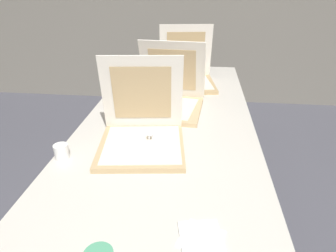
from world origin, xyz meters
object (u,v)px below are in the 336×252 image
at_px(pizza_box_front, 142,134).
at_px(pizza_box_middle, 168,100).
at_px(table, 168,131).
at_px(cup_white_far, 136,91).
at_px(pizza_box_back, 187,76).
at_px(napkin_pile, 201,237).
at_px(cup_white_near_left, 61,151).
at_px(cup_white_mid, 111,109).

relative_size(pizza_box_front, pizza_box_middle, 1.03).
height_order(table, cup_white_far, cup_white_far).
distance_m(table, pizza_box_back, 0.62).
bearing_deg(napkin_pile, pizza_box_front, 117.90).
bearing_deg(pizza_box_front, cup_white_near_left, -162.54).
bearing_deg(pizza_box_middle, cup_white_far, 144.03).
relative_size(pizza_box_front, napkin_pile, 2.70).
xyz_separation_m(table, pizza_box_middle, (-0.01, 0.17, 0.10)).
height_order(pizza_box_front, pizza_box_middle, pizza_box_front).
height_order(cup_white_far, napkin_pile, cup_white_far).
distance_m(cup_white_mid, cup_white_far, 0.31).
distance_m(pizza_box_front, pizza_box_back, 0.86).
bearing_deg(pizza_box_middle, pizza_box_front, -95.31).
height_order(cup_white_near_left, cup_white_far, same).
height_order(pizza_box_middle, pizza_box_back, pizza_box_back).
bearing_deg(pizza_box_back, napkin_pile, -93.82).
distance_m(pizza_box_middle, napkin_pile, 0.93).
bearing_deg(pizza_box_back, cup_white_far, -148.52).
height_order(pizza_box_middle, napkin_pile, pizza_box_middle).
distance_m(table, cup_white_near_left, 0.55).
height_order(pizza_box_front, cup_white_mid, pizza_box_front).
bearing_deg(cup_white_mid, pizza_box_back, 55.68).
xyz_separation_m(pizza_box_back, cup_white_far, (-0.30, -0.25, -0.02)).
distance_m(table, pizza_box_front, 0.28).
xyz_separation_m(cup_white_near_left, cup_white_far, (0.16, 0.74, 0.00)).
xyz_separation_m(table, cup_white_far, (-0.23, 0.36, 0.08)).
distance_m(cup_white_far, napkin_pile, 1.17).
bearing_deg(table, cup_white_mid, 168.88).
distance_m(pizza_box_front, cup_white_far, 0.62).
bearing_deg(cup_white_mid, pizza_box_middle, 20.27).
height_order(cup_white_mid, cup_white_far, same).
distance_m(pizza_box_back, napkin_pile, 1.35).
relative_size(table, cup_white_mid, 35.75).
relative_size(cup_white_mid, cup_white_near_left, 1.00).
height_order(cup_white_near_left, napkin_pile, cup_white_near_left).
height_order(pizza_box_front, cup_white_near_left, pizza_box_front).
bearing_deg(pizza_box_front, pizza_box_middle, 73.29).
relative_size(table, napkin_pile, 14.33).
height_order(table, pizza_box_back, pizza_box_back).
bearing_deg(cup_white_mid, cup_white_near_left, -100.67).
bearing_deg(cup_white_near_left, napkin_pile, -32.32).
relative_size(table, pizza_box_middle, 5.47).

